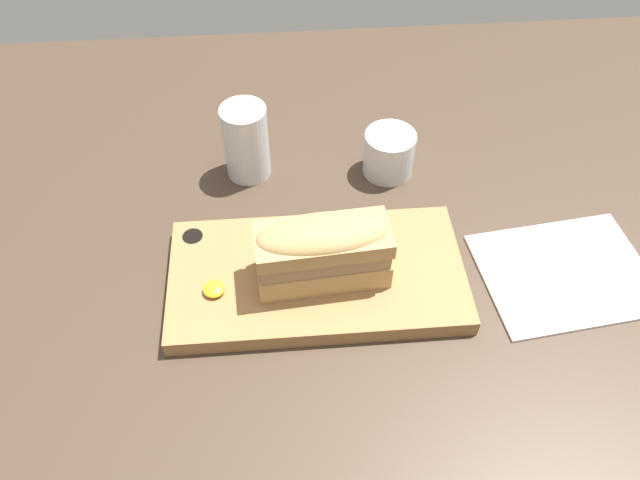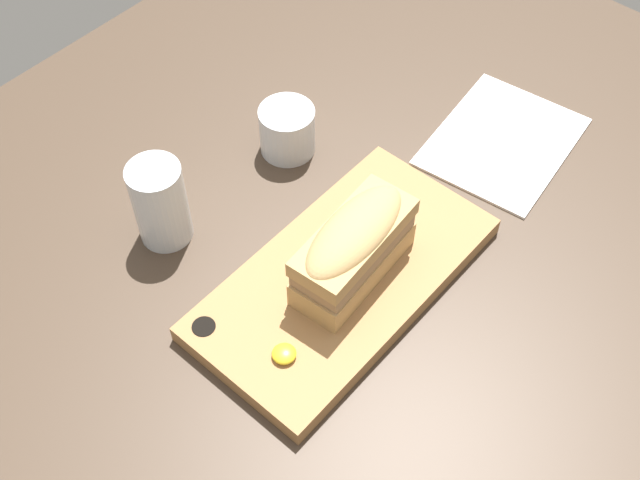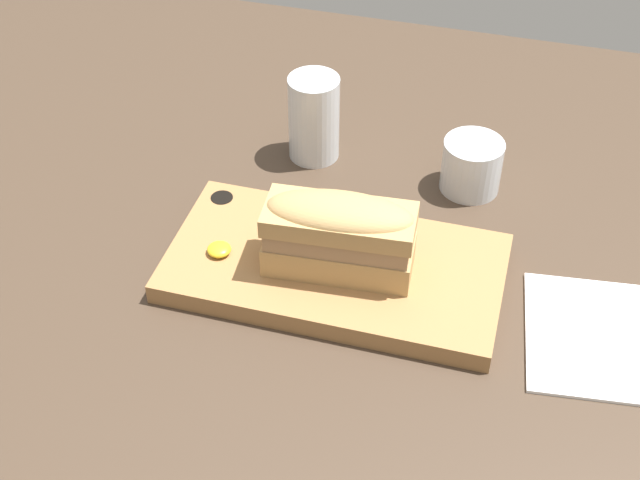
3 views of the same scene
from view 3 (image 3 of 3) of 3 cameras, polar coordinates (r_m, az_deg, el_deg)
The scene contains 7 objects.
dining_table at distance 102.85cm, azimuth -0.21°, elevation -0.60°, with size 145.35×107.99×2.00cm.
serving_board at distance 97.48cm, azimuth 0.92°, elevation -1.77°, with size 36.40×18.79×2.43cm.
sandwich at distance 92.64cm, azimuth 1.25°, elevation 0.51°, with size 16.16×7.68×9.08cm.
mustard_dollop at distance 97.71cm, azimuth -6.47°, elevation -0.60°, with size 2.63×2.63×1.05cm.
water_glass at distance 112.63cm, azimuth -0.39°, elevation 7.51°, with size 6.43×6.43×11.21cm.
wine_glass at distance 109.64cm, azimuth 9.67°, elevation 4.64°, with size 7.30×7.30×6.63cm.
napkin at distance 96.68cm, azimuth 19.23°, elevation -6.13°, with size 22.81×18.82×0.40cm.
Camera 3 is at (20.74, -72.89, 70.53)cm, focal length 50.00 mm.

